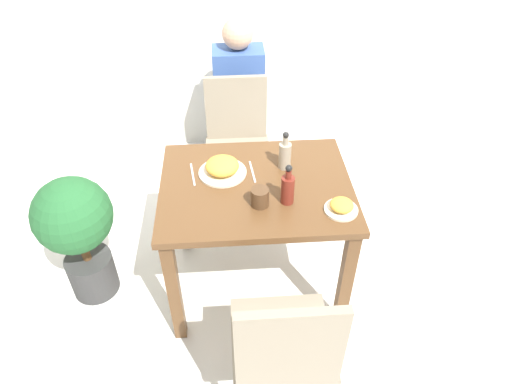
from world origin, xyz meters
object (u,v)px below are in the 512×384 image
at_px(chair_near, 284,347).
at_px(chair_far, 237,139).
at_px(drink_cup, 260,197).
at_px(sauce_bottle, 288,188).
at_px(condiment_bottle, 285,154).
at_px(person_figure, 239,103).
at_px(side_plate, 341,207).
at_px(potted_plant_left, 77,228).
at_px(food_plate, 222,167).

xyz_separation_m(chair_near, chair_far, (-0.13, 1.52, 0.00)).
height_order(drink_cup, sauce_bottle, sauce_bottle).
height_order(chair_near, chair_far, same).
distance_m(condiment_bottle, person_figure, 1.04).
distance_m(side_plate, person_figure, 1.42).
relative_size(side_plate, drink_cup, 1.74).
xyz_separation_m(chair_near, condiment_bottle, (0.10, 0.88, 0.32)).
relative_size(drink_cup, sauce_bottle, 0.43).
relative_size(side_plate, potted_plant_left, 0.20).
xyz_separation_m(food_plate, side_plate, (0.54, -0.32, -0.01)).
xyz_separation_m(chair_near, side_plate, (0.32, 0.53, 0.26)).
xyz_separation_m(chair_far, side_plate, (0.44, -0.99, 0.26)).
height_order(side_plate, drink_cup, drink_cup).
relative_size(food_plate, sauce_bottle, 1.15).
height_order(side_plate, person_figure, person_figure).
distance_m(chair_far, potted_plant_left, 1.15).
bearing_deg(drink_cup, chair_far, 94.64).
bearing_deg(condiment_bottle, potted_plant_left, -174.06).
bearing_deg(chair_far, potted_plant_left, -139.14).
xyz_separation_m(food_plate, condiment_bottle, (0.32, 0.03, 0.04)).
relative_size(chair_near, potted_plant_left, 1.15).
bearing_deg(condiment_bottle, chair_far, 109.38).
bearing_deg(food_plate, drink_cup, -56.00).
bearing_deg(condiment_bottle, person_figure, 101.08).
bearing_deg(chair_far, drink_cup, -85.36).
relative_size(potted_plant_left, person_figure, 0.67).
height_order(potted_plant_left, person_figure, person_figure).
bearing_deg(food_plate, side_plate, -30.80).
bearing_deg(person_figure, condiment_bottle, -78.92).
bearing_deg(condiment_bottle, chair_near, -96.21).
relative_size(drink_cup, potted_plant_left, 0.12).
height_order(food_plate, sauce_bottle, sauce_bottle).
bearing_deg(potted_plant_left, condiment_bottle, 5.94).
relative_size(chair_near, drink_cup, 9.93).
bearing_deg(person_figure, chair_near, -87.02).
relative_size(chair_near, condiment_bottle, 4.23).
distance_m(drink_cup, sauce_bottle, 0.13).
xyz_separation_m(condiment_bottle, potted_plant_left, (-1.09, -0.11, -0.34)).
xyz_separation_m(chair_far, food_plate, (-0.10, -0.67, 0.27)).
bearing_deg(person_figure, drink_cup, -87.99).
height_order(chair_far, person_figure, person_figure).
relative_size(chair_far, side_plate, 5.72).
xyz_separation_m(chair_far, drink_cup, (0.07, -0.92, 0.28)).
bearing_deg(person_figure, food_plate, -96.98).
bearing_deg(sauce_bottle, food_plate, 141.37).
bearing_deg(side_plate, food_plate, 149.20).
xyz_separation_m(food_plate, potted_plant_left, (-0.77, -0.08, -0.29)).
relative_size(chair_far, food_plate, 3.68).
bearing_deg(side_plate, condiment_bottle, 121.93).
height_order(side_plate, condiment_bottle, condiment_bottle).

